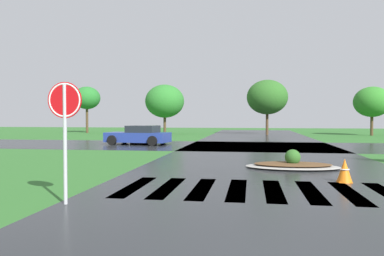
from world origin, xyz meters
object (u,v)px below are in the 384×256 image
(median_island, at_px, (293,165))
(car_blue_compact, at_px, (139,136))
(stop_sign, at_px, (65,113))
(traffic_cone, at_px, (345,171))
(drainage_pipe_stack, at_px, (143,138))

(median_island, distance_m, car_blue_compact, 13.76)
(median_island, relative_size, car_blue_compact, 0.77)
(stop_sign, bearing_deg, median_island, 51.55)
(median_island, relative_size, traffic_cone, 4.99)
(car_blue_compact, bearing_deg, drainage_pipe_stack, -115.42)
(median_island, height_order, drainage_pipe_stack, drainage_pipe_stack)
(median_island, xyz_separation_m, drainage_pipe_stack, (-8.69, 10.81, 0.26))
(stop_sign, distance_m, drainage_pipe_stack, 17.72)
(median_island, relative_size, drainage_pipe_stack, 1.77)
(stop_sign, distance_m, traffic_cone, 7.64)
(car_blue_compact, xyz_separation_m, drainage_pipe_stack, (0.21, 0.33, -0.20))
(drainage_pipe_stack, distance_m, traffic_cone, 16.78)
(drainage_pipe_stack, bearing_deg, car_blue_compact, -122.32)
(car_blue_compact, relative_size, drainage_pipe_stack, 2.31)
(median_island, height_order, car_blue_compact, car_blue_compact)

